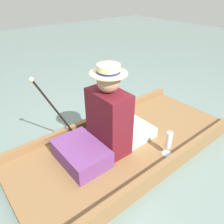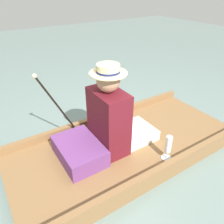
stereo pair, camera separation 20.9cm
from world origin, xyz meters
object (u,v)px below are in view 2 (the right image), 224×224
object	(u,v)px
seated_person	(113,118)
teddy_bear	(97,119)
walking_cane	(55,102)
wine_glass	(168,146)

from	to	relation	value
seated_person	teddy_bear	distance (m)	0.38
teddy_bear	walking_cane	size ratio (longest dim) A/B	0.43
seated_person	walking_cane	world-z (taller)	seated_person
seated_person	teddy_bear	xyz separation A→B (m)	(-0.33, -0.01, -0.19)
seated_person	walking_cane	size ratio (longest dim) A/B	1.13
teddy_bear	walking_cane	xyz separation A→B (m)	(-0.09, -0.42, 0.30)
seated_person	walking_cane	distance (m)	0.61
teddy_bear	wine_glass	bearing A→B (deg)	24.06
seated_person	teddy_bear	world-z (taller)	seated_person
wine_glass	seated_person	bearing A→B (deg)	-142.89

